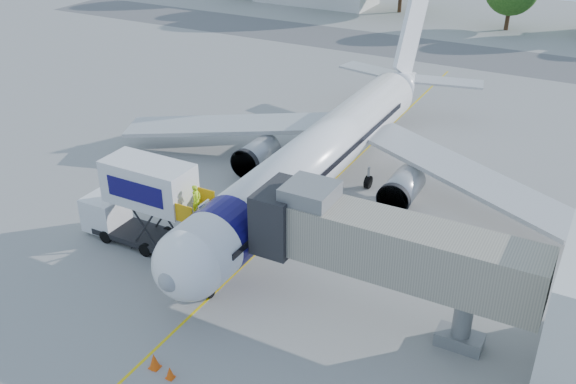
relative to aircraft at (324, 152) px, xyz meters
The scene contains 9 objects.
ground 5.07m from the aircraft, 90.00° to the right, with size 160.00×160.00×0.00m, color gray.
guidance_line 5.06m from the aircraft, 90.00° to the right, with size 0.15×70.00×0.01m, color yellow.
taxiway_strip 37.99m from the aircraft, 90.00° to the left, with size 120.00×10.00×0.01m, color #59595B.
aircraft is the anchor object (origin of this frame).
jet_bridge 13.77m from the aircraft, 54.30° to the right, with size 13.90×3.20×6.60m.
catering_hiloader 12.77m from the aircraft, 119.39° to the right, with size 8.50×2.44×5.50m.
ground_tug 21.02m from the aircraft, 86.97° to the right, with size 3.73×2.46×1.37m.
safety_cone_a 19.60m from the aircraft, 84.75° to the right, with size 0.40×0.40×0.63m.
safety_cone_b 19.35m from the aircraft, 87.72° to the right, with size 0.50×0.50×0.80m.
Camera 1 is at (16.51, -31.48, 20.71)m, focal length 40.00 mm.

